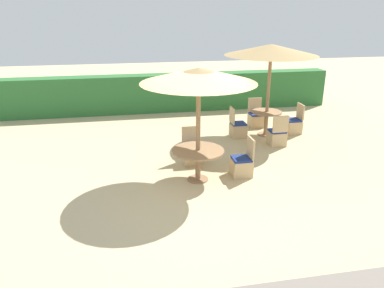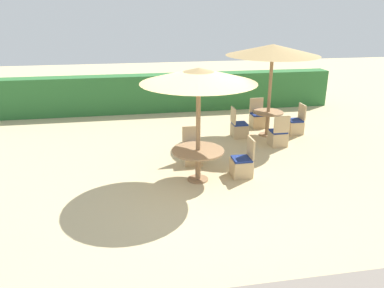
{
  "view_description": "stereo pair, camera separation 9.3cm",
  "coord_description": "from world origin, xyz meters",
  "px_view_note": "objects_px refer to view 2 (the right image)",
  "views": [
    {
      "loc": [
        -1.44,
        -7.08,
        3.78
      ],
      "look_at": [
        0.0,
        0.6,
        0.9
      ],
      "focal_mm": 35.0,
      "sensor_mm": 36.0,
      "label": 1
    },
    {
      "loc": [
        -1.35,
        -7.1,
        3.78
      ],
      "look_at": [
        0.0,
        0.6,
        0.9
      ],
      "focal_mm": 35.0,
      "sensor_mm": 36.0,
      "label": 2
    }
  ],
  "objects_px": {
    "patio_chair_center_north": "(193,153)",
    "patio_chair_back_right_north": "(258,119)",
    "round_table_back_right": "(268,118)",
    "patio_chair_back_right_west": "(239,129)",
    "round_table_center": "(198,156)",
    "patio_chair_back_right_east": "(295,125)",
    "parasol_back_right": "(273,50)",
    "parasol_center": "(199,76)",
    "patio_chair_center_east": "(242,165)",
    "patio_chair_back_right_south": "(278,137)"
  },
  "relations": [
    {
      "from": "parasol_center",
      "to": "parasol_back_right",
      "type": "bearing_deg",
      "value": 45.67
    },
    {
      "from": "parasol_back_right",
      "to": "parasol_center",
      "type": "bearing_deg",
      "value": -134.33
    },
    {
      "from": "round_table_center",
      "to": "patio_chair_back_right_east",
      "type": "height_order",
      "value": "patio_chair_back_right_east"
    },
    {
      "from": "parasol_center",
      "to": "patio_chair_back_right_south",
      "type": "height_order",
      "value": "parasol_center"
    },
    {
      "from": "patio_chair_center_north",
      "to": "patio_chair_back_right_east",
      "type": "height_order",
      "value": "same"
    },
    {
      "from": "parasol_center",
      "to": "patio_chair_back_right_south",
      "type": "xyz_separation_m",
      "value": [
        2.7,
        1.85,
        -2.15
      ]
    },
    {
      "from": "parasol_back_right",
      "to": "patio_chair_back_right_south",
      "type": "relative_size",
      "value": 2.97
    },
    {
      "from": "patio_chair_center_east",
      "to": "round_table_back_right",
      "type": "height_order",
      "value": "patio_chair_center_east"
    },
    {
      "from": "patio_chair_back_right_west",
      "to": "parasol_center",
      "type": "bearing_deg",
      "value": -33.11
    },
    {
      "from": "parasol_back_right",
      "to": "patio_chair_back_right_east",
      "type": "distance_m",
      "value": 2.51
    },
    {
      "from": "patio_chair_back_right_east",
      "to": "patio_chair_back_right_south",
      "type": "xyz_separation_m",
      "value": [
        -0.96,
        -0.97,
        0.0
      ]
    },
    {
      "from": "patio_chair_center_north",
      "to": "patio_chair_back_right_west",
      "type": "bearing_deg",
      "value": -134.9
    },
    {
      "from": "parasol_center",
      "to": "patio_chair_back_right_east",
      "type": "xyz_separation_m",
      "value": [
        3.66,
        2.81,
        -2.15
      ]
    },
    {
      "from": "round_table_center",
      "to": "round_table_back_right",
      "type": "relative_size",
      "value": 1.29
    },
    {
      "from": "round_table_back_right",
      "to": "patio_chair_back_right_east",
      "type": "xyz_separation_m",
      "value": [
        0.94,
        0.03,
        -0.3
      ]
    },
    {
      "from": "patio_chair_center_east",
      "to": "patio_chair_back_right_north",
      "type": "distance_m",
      "value": 3.99
    },
    {
      "from": "parasol_center",
      "to": "round_table_back_right",
      "type": "relative_size",
      "value": 2.81
    },
    {
      "from": "patio_chair_center_east",
      "to": "patio_chair_back_right_west",
      "type": "xyz_separation_m",
      "value": [
        0.73,
        2.71,
        0.0
      ]
    },
    {
      "from": "parasol_center",
      "to": "patio_chair_back_right_west",
      "type": "height_order",
      "value": "parasol_center"
    },
    {
      "from": "patio_chair_back_right_east",
      "to": "patio_chair_back_right_north",
      "type": "distance_m",
      "value": 1.27
    },
    {
      "from": "patio_chair_back_right_north",
      "to": "patio_chair_back_right_south",
      "type": "distance_m",
      "value": 1.83
    },
    {
      "from": "round_table_back_right",
      "to": "patio_chair_back_right_west",
      "type": "relative_size",
      "value": 0.99
    },
    {
      "from": "parasol_center",
      "to": "patio_chair_back_right_east",
      "type": "bearing_deg",
      "value": 37.58
    },
    {
      "from": "patio_chair_back_right_north",
      "to": "patio_chair_back_right_east",
      "type": "bearing_deg",
      "value": 137.17
    },
    {
      "from": "patio_chair_center_north",
      "to": "round_table_back_right",
      "type": "relative_size",
      "value": 1.01
    },
    {
      "from": "patio_chair_center_north",
      "to": "patio_chair_back_right_east",
      "type": "distance_m",
      "value": 4.03
    },
    {
      "from": "parasol_center",
      "to": "patio_chair_back_right_east",
      "type": "height_order",
      "value": "parasol_center"
    },
    {
      "from": "patio_chair_back_right_east",
      "to": "round_table_back_right",
      "type": "bearing_deg",
      "value": 91.68
    },
    {
      "from": "parasol_back_right",
      "to": "patio_chair_back_right_north",
      "type": "relative_size",
      "value": 2.97
    },
    {
      "from": "parasol_back_right",
      "to": "patio_chair_back_right_west",
      "type": "distance_m",
      "value": 2.5
    },
    {
      "from": "round_table_back_right",
      "to": "patio_chair_back_right_east",
      "type": "distance_m",
      "value": 0.98
    },
    {
      "from": "parasol_back_right",
      "to": "patio_chair_back_right_south",
      "type": "distance_m",
      "value": 2.51
    },
    {
      "from": "parasol_center",
      "to": "patio_chair_center_east",
      "type": "relative_size",
      "value": 2.78
    },
    {
      "from": "round_table_center",
      "to": "patio_chair_center_east",
      "type": "relative_size",
      "value": 1.27
    },
    {
      "from": "round_table_center",
      "to": "patio_chair_back_right_east",
      "type": "xyz_separation_m",
      "value": [
        3.66,
        2.81,
        -0.34
      ]
    },
    {
      "from": "patio_chair_center_east",
      "to": "patio_chair_back_right_east",
      "type": "distance_m",
      "value": 3.78
    },
    {
      "from": "patio_chair_back_right_north",
      "to": "patio_chair_back_right_south",
      "type": "xyz_separation_m",
      "value": [
        -0.03,
        -1.83,
        0.0
      ]
    },
    {
      "from": "patio_chair_center_north",
      "to": "parasol_back_right",
      "type": "relative_size",
      "value": 0.34
    },
    {
      "from": "parasol_center",
      "to": "patio_chair_center_east",
      "type": "height_order",
      "value": "parasol_center"
    },
    {
      "from": "patio_chair_center_east",
      "to": "parasol_back_right",
      "type": "bearing_deg",
      "value": -31.12
    },
    {
      "from": "round_table_center",
      "to": "patio_chair_back_right_north",
      "type": "xyz_separation_m",
      "value": [
        2.72,
        3.68,
        -0.34
      ]
    },
    {
      "from": "round_table_center",
      "to": "parasol_center",
      "type": "bearing_deg",
      "value": -63.43
    },
    {
      "from": "parasol_center",
      "to": "patio_chair_back_right_south",
      "type": "bearing_deg",
      "value": 34.4
    },
    {
      "from": "patio_chair_center_north",
      "to": "patio_chair_back_right_north",
      "type": "height_order",
      "value": "same"
    },
    {
      "from": "round_table_back_right",
      "to": "patio_chair_back_right_south",
      "type": "xyz_separation_m",
      "value": [
        -0.02,
        -0.94,
        -0.3
      ]
    },
    {
      "from": "patio_chair_back_right_east",
      "to": "patio_chair_center_east",
      "type": "bearing_deg",
      "value": 136.88
    },
    {
      "from": "round_table_center",
      "to": "patio_chair_back_right_west",
      "type": "distance_m",
      "value": 3.32
    },
    {
      "from": "patio_chair_center_east",
      "to": "patio_chair_back_right_south",
      "type": "distance_m",
      "value": 2.42
    },
    {
      "from": "round_table_center",
      "to": "patio_chair_back_right_south",
      "type": "height_order",
      "value": "patio_chair_back_right_south"
    },
    {
      "from": "round_table_back_right",
      "to": "parasol_back_right",
      "type": "bearing_deg",
      "value": 180.0
    }
  ]
}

